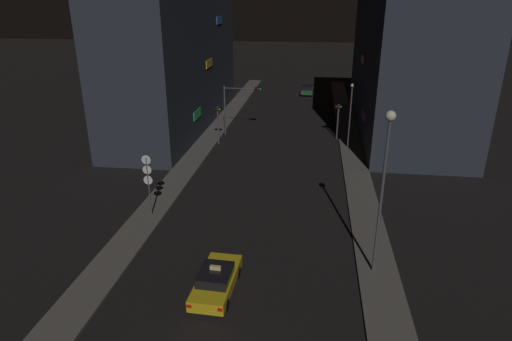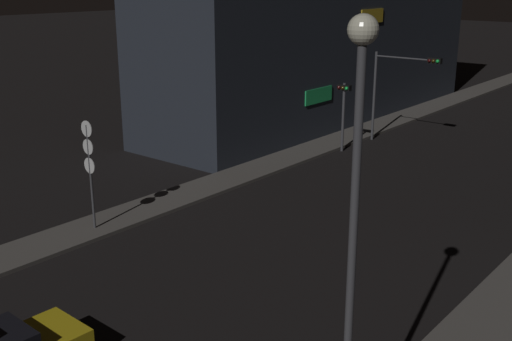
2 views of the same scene
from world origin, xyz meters
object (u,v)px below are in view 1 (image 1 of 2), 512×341
Objects in this scene: taxi at (216,280)px; sign_pole_left at (148,179)px; far_car at (307,90)px; traffic_light_overhead at (239,100)px; street_lamp_far_block at (351,110)px; traffic_light_right_kerb at (338,114)px; street_lamp_near_block at (385,169)px; traffic_light_left_kerb at (218,118)px.

taxi is 1.03× the size of sign_pole_left.
taxi reaches higher than far_car.
sign_pole_left is at bearing -97.62° from traffic_light_overhead.
traffic_light_right_kerb is at bearing 108.04° from street_lamp_far_block.
sign_pole_left reaches higher than far_car.
street_lamp_near_block reaches higher than taxi.
far_car is at bearing 86.32° from taxi.
traffic_light_right_kerb is 0.43× the size of street_lamp_near_block.
traffic_light_right_kerb reaches higher than far_car.
street_lamp_near_block is 21.99m from street_lamp_far_block.
traffic_light_left_kerb is at bearing -113.78° from traffic_light_overhead.
street_lamp_far_block is at bearing -79.81° from far_car.
traffic_light_left_kerb is at bearing 86.07° from sign_pole_left.
traffic_light_left_kerb is 0.62× the size of street_lamp_far_block.
sign_pole_left reaches higher than traffic_light_right_kerb.
taxi is 25.02m from traffic_light_left_kerb.
street_lamp_far_block is (4.80, -26.70, 3.27)m from far_car.
traffic_light_overhead is 0.61× the size of street_lamp_near_block.
sign_pole_left is 22.38m from street_lamp_far_block.
sign_pole_left is at bearing -93.93° from traffic_light_left_kerb.
street_lamp_near_block reaches higher than traffic_light_right_kerb.
taxi is at bearing -50.45° from sign_pole_left.
traffic_light_left_kerb reaches higher than far_car.
sign_pole_left is at bearing -102.45° from far_car.
traffic_light_overhead is (-6.95, -23.51, 3.21)m from far_car.
traffic_light_left_kerb is (-1.56, -3.54, -1.10)m from traffic_light_overhead.
traffic_light_left_kerb is 13.36m from street_lamp_far_block.
traffic_light_overhead is at bearing 82.38° from sign_pole_left.
street_lamp_near_block is at bearing 19.22° from taxi.
traffic_light_left_kerb is 25.57m from street_lamp_near_block.
taxi is 1.01× the size of far_car.
traffic_light_overhead reaches higher than traffic_light_right_kerb.
traffic_light_left_kerb is 1.04× the size of traffic_light_right_kerb.
sign_pole_left is (-9.66, -43.74, 2.09)m from far_car.
sign_pole_left reaches higher than taxi.
far_car is at bearing 73.53° from traffic_light_overhead.
sign_pole_left is at bearing 161.61° from street_lamp_near_block.
traffic_light_overhead is 1.37× the size of traffic_light_left_kerb.
far_car is (3.31, 51.43, -0.00)m from taxi.
street_lamp_near_block is (13.40, -21.52, 3.35)m from traffic_light_left_kerb.
street_lamp_far_block is (8.11, 24.74, 3.26)m from taxi.
street_lamp_far_block is at bearing -71.96° from traffic_light_right_kerb.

